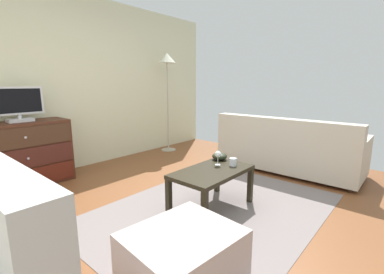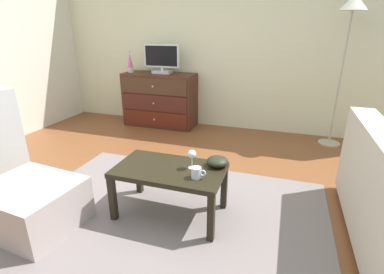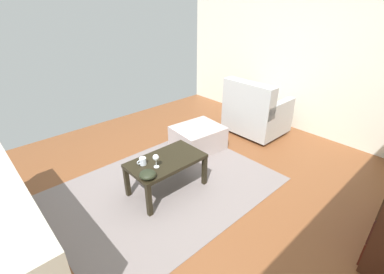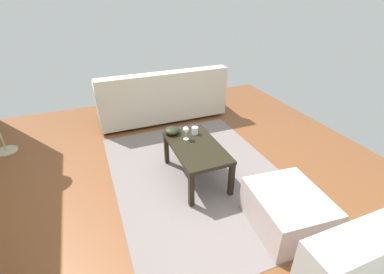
# 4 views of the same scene
# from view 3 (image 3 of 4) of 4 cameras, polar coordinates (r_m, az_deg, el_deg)

# --- Properties ---
(ground_plane) EXTENTS (5.74, 5.17, 0.05)m
(ground_plane) POSITION_cam_3_polar(r_m,az_deg,el_deg) (3.39, -0.61, -11.09)
(ground_plane) COLOR brown
(wall_plain_left) EXTENTS (0.12, 5.17, 2.61)m
(wall_plain_left) POSITION_cam_3_polar(r_m,az_deg,el_deg) (4.89, 23.90, 15.98)
(wall_plain_left) COLOR silver
(wall_plain_left) RESTS_ON ground_plane
(area_rug) EXTENTS (2.60, 1.90, 0.01)m
(area_rug) POSITION_cam_3_polar(r_m,az_deg,el_deg) (3.40, -5.46, -10.53)
(area_rug) COLOR slate
(area_rug) RESTS_ON ground_plane
(coffee_table) EXTENTS (0.88, 0.51, 0.43)m
(coffee_table) POSITION_cam_3_polar(r_m,az_deg,el_deg) (3.16, -5.49, -5.63)
(coffee_table) COLOR black
(coffee_table) RESTS_ON ground_plane
(wine_glass) EXTENTS (0.07, 0.07, 0.16)m
(wine_glass) POSITION_cam_3_polar(r_m,az_deg,el_deg) (2.94, -7.68, -4.41)
(wine_glass) COLOR silver
(wine_glass) RESTS_ON coffee_table
(mug) EXTENTS (0.11, 0.08, 0.09)m
(mug) POSITION_cam_3_polar(r_m,az_deg,el_deg) (3.05, -10.44, -5.08)
(mug) COLOR silver
(mug) RESTS_ON coffee_table
(bowl_decorative) EXTENTS (0.18, 0.18, 0.08)m
(bowl_decorative) POSITION_cam_3_polar(r_m,az_deg,el_deg) (2.83, -9.40, -7.86)
(bowl_decorative) COLOR black
(bowl_decorative) RESTS_ON coffee_table
(armchair) EXTENTS (0.80, 0.90, 0.93)m
(armchair) POSITION_cam_3_polar(r_m,az_deg,el_deg) (4.66, 13.22, 5.00)
(armchair) COLOR #332319
(armchair) RESTS_ON ground_plane
(ottoman) EXTENTS (0.75, 0.66, 0.36)m
(ottoman) POSITION_cam_3_polar(r_m,az_deg,el_deg) (4.12, 1.26, -0.19)
(ottoman) COLOR #AD9E9C
(ottoman) RESTS_ON ground_plane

